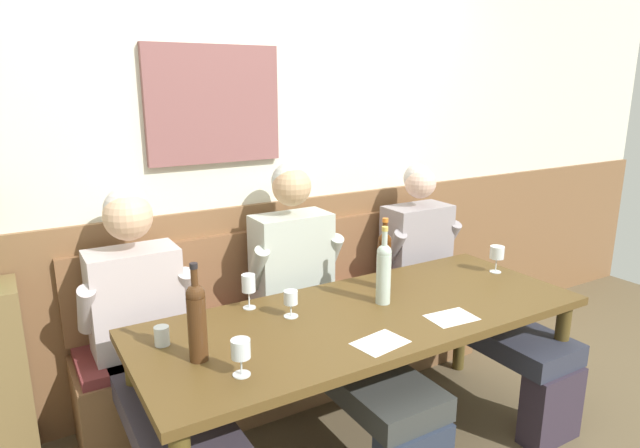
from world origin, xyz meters
name	(u,v)px	position (x,y,z in m)	size (l,w,h in m)	color
room_wall_back	(273,143)	(0.00, 1.09, 1.40)	(6.80, 0.12, 2.80)	silver
wood_wainscot_panel	(281,290)	(0.00, 1.04, 0.54)	(6.80, 0.03, 1.08)	brown
wall_bench	(298,344)	(0.00, 0.83, 0.28)	(2.37, 0.42, 0.94)	brown
dining_table	(365,329)	(0.00, 0.17, 0.64)	(2.07, 0.82, 0.72)	#543D1C
person_center_right_seat	(155,348)	(-0.88, 0.49, 0.63)	(0.52, 1.23, 1.28)	#292430
person_center_left_seat	(322,306)	(-0.04, 0.49, 0.64)	(0.53, 1.23, 1.33)	#273042
person_left_seat	(453,282)	(0.84, 0.47, 0.61)	(0.52, 1.23, 1.26)	#312735
wine_bottle_clear_water	(197,319)	(-0.79, 0.14, 0.89)	(0.07, 0.07, 0.38)	#472A15
wine_bottle_amber_mid	(384,271)	(0.13, 0.22, 0.88)	(0.07, 0.07, 0.37)	#B7CABD
wine_bottle_green_tall	(384,258)	(0.26, 0.38, 0.88)	(0.07, 0.07, 0.36)	#49220A
wine_glass_near_bucket	(249,284)	(-0.43, 0.49, 0.84)	(0.06, 0.06, 0.16)	silver
wine_glass_mid_left	(241,351)	(-0.70, -0.05, 0.82)	(0.07, 0.07, 0.14)	silver
wine_glass_center_rear	(497,253)	(0.93, 0.25, 0.83)	(0.08, 0.08, 0.15)	silver
wine_glass_right_end	(291,299)	(-0.31, 0.31, 0.81)	(0.06, 0.06, 0.12)	silver
water_tumbler_right	(162,336)	(-0.88, 0.33, 0.76)	(0.06, 0.06, 0.08)	silver
tasting_sheet_left_guest	(452,317)	(0.29, -0.07, 0.72)	(0.21, 0.15, 0.00)	white
tasting_sheet_right_guest	(380,343)	(-0.12, -0.10, 0.72)	(0.21, 0.15, 0.00)	white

